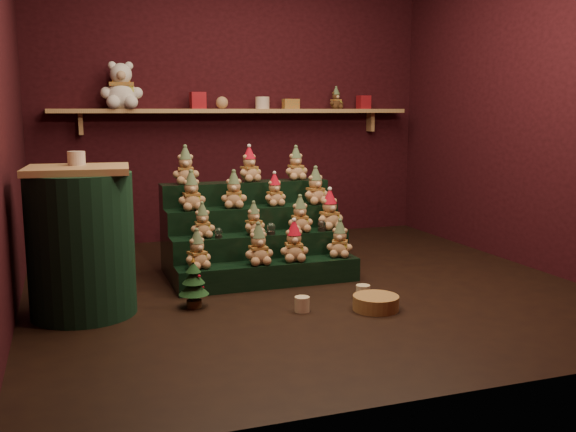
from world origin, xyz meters
name	(u,v)px	position (x,y,z in m)	size (l,w,h in m)	color
ground	(303,285)	(0.00, 0.00, 0.00)	(4.00, 4.00, 0.00)	black
back_wall	(233,101)	(0.00, 2.05, 1.40)	(4.00, 0.10, 2.80)	black
front_wall	(474,88)	(0.00, -2.05, 1.40)	(4.00, 0.10, 2.80)	black
right_wall	(537,99)	(2.05, 0.00, 1.40)	(0.10, 4.00, 2.80)	black
back_shelf	(238,111)	(0.00, 1.87, 1.29)	(3.60, 0.26, 0.24)	tan
riser_tier_front	(269,274)	(-0.25, 0.07, 0.09)	(1.40, 0.22, 0.18)	black
riser_tier_midfront	(261,256)	(-0.25, 0.29, 0.18)	(1.40, 0.22, 0.36)	black
riser_tier_midback	(253,240)	(-0.25, 0.51, 0.27)	(1.40, 0.22, 0.54)	black
riser_tier_back	(246,224)	(-0.25, 0.73, 0.36)	(1.40, 0.22, 0.72)	black
teddy_0	(197,249)	(-0.79, 0.07, 0.32)	(0.20, 0.18, 0.28)	tan
teddy_1	(258,244)	(-0.34, 0.05, 0.33)	(0.21, 0.19, 0.30)	tan
teddy_2	(294,241)	(-0.06, 0.06, 0.33)	(0.21, 0.19, 0.30)	tan
teddy_3	(340,239)	(0.33, 0.08, 0.32)	(0.20, 0.18, 0.28)	tan
teddy_4	(202,220)	(-0.70, 0.29, 0.49)	(0.18, 0.17, 0.26)	tan
teddy_5	(254,219)	(-0.31, 0.27, 0.48)	(0.18, 0.16, 0.25)	tan
teddy_6	(300,214)	(0.07, 0.27, 0.50)	(0.20, 0.18, 0.28)	tan
teddy_7	(330,210)	(0.34, 0.30, 0.51)	(0.22, 0.20, 0.31)	tan
teddy_8	(191,191)	(-0.74, 0.50, 0.69)	(0.21, 0.19, 0.30)	tan
teddy_9	(234,190)	(-0.40, 0.51, 0.68)	(0.21, 0.18, 0.29)	tan
teddy_10	(275,190)	(-0.06, 0.51, 0.67)	(0.18, 0.16, 0.26)	tan
teddy_11	(315,186)	(0.29, 0.49, 0.69)	(0.21, 0.19, 0.30)	tan
teddy_12	(185,165)	(-0.74, 0.73, 0.87)	(0.21, 0.19, 0.30)	tan
teddy_13	(249,165)	(-0.21, 0.73, 0.86)	(0.20, 0.18, 0.28)	tan
teddy_14	(296,163)	(0.21, 0.74, 0.86)	(0.20, 0.18, 0.28)	tan
snow_globe_a	(219,233)	(-0.60, 0.23, 0.40)	(0.06, 0.06, 0.08)	black
snow_globe_b	(271,229)	(-0.18, 0.23, 0.41)	(0.07, 0.07, 0.09)	black
snow_globe_c	(322,225)	(0.24, 0.23, 0.41)	(0.07, 0.07, 0.09)	black
side_table	(81,242)	(-1.59, -0.18, 0.47)	(0.67, 0.67, 0.96)	tan
table_ornament	(76,158)	(-1.59, -0.08, 1.00)	(0.11, 0.11, 0.09)	beige
mini_christmas_tree	(194,283)	(-0.89, -0.28, 0.17)	(0.20, 0.20, 0.34)	#412D17
mug_left	(302,304)	(-0.23, -0.60, 0.05)	(0.10, 0.10, 0.10)	beige
mug_right	(363,292)	(0.27, -0.47, 0.05)	(0.10, 0.10, 0.10)	beige
wicker_basket	(376,303)	(0.24, -0.73, 0.05)	(0.31, 0.31, 0.10)	olive
white_bear	(121,79)	(-1.12, 1.84, 1.59)	(0.39, 0.35, 0.54)	white
brown_bear	(336,98)	(1.05, 1.84, 1.43)	(0.16, 0.14, 0.22)	#493018
gift_tin_red_a	(198,100)	(-0.41, 1.85, 1.40)	(0.14, 0.14, 0.16)	maroon
gift_tin_cream	(262,103)	(0.25, 1.85, 1.38)	(0.14, 0.14, 0.12)	beige
gift_tin_red_b	(364,102)	(1.37, 1.85, 1.39)	(0.12, 0.12, 0.14)	maroon
shelf_plush_ball	(222,103)	(-0.17, 1.85, 1.38)	(0.12, 0.12, 0.12)	tan
scarf_gift_box	(291,104)	(0.55, 1.85, 1.37)	(0.16, 0.10, 0.10)	#C9581C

